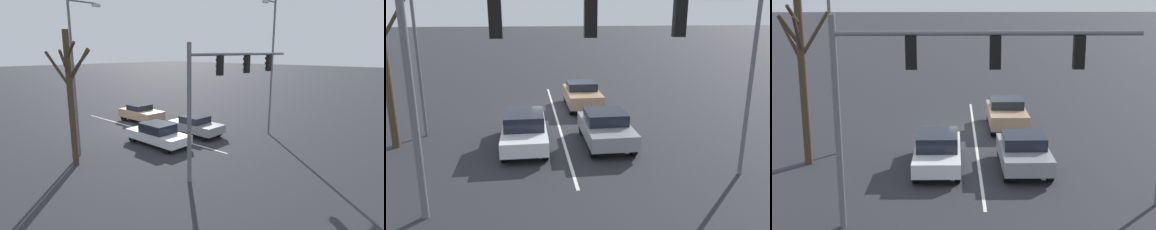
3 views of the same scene
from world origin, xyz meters
TOP-DOWN VIEW (x-y plane):
  - ground_plane at (0.00, 0.00)m, footprint 240.00×240.00m
  - lane_stripe_left_divider at (0.00, 2.06)m, footprint 0.12×16.13m
  - car_gray_leftlane_front at (-1.77, 5.93)m, footprint 1.89×4.02m
  - car_white_midlane_front at (1.67, 5.69)m, footprint 1.82×4.54m
  - car_tan_leftlane_second at (-1.69, -0.44)m, footprint 1.88×4.19m
  - traffic_signal_gantry at (1.55, 11.11)m, footprint 8.86×0.37m
  - street_lamp_right_shoulder at (5.94, 3.82)m, footprint 1.96×0.24m
  - street_lamp_left_shoulder at (-5.63, 9.64)m, footprint 1.63×0.24m
  - bare_tree_near at (7.02, 5.20)m, footprint 2.18×2.19m

SIDE VIEW (x-z plane):
  - ground_plane at x=0.00m, z-range 0.00..0.00m
  - lane_stripe_left_divider at x=0.00m, z-range 0.00..0.01m
  - car_white_midlane_front at x=1.67m, z-range 0.01..1.46m
  - car_gray_leftlane_front at x=-1.77m, z-range 0.03..1.44m
  - car_tan_leftlane_second at x=-1.69m, z-range 0.02..1.51m
  - bare_tree_near at x=7.02m, z-range 0.38..7.48m
  - traffic_signal_gantry at x=1.55m, z-range 1.48..7.89m
  - street_lamp_right_shoulder at x=5.94m, z-range 0.63..9.49m
  - street_lamp_left_shoulder at x=-5.63m, z-range 0.59..10.05m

